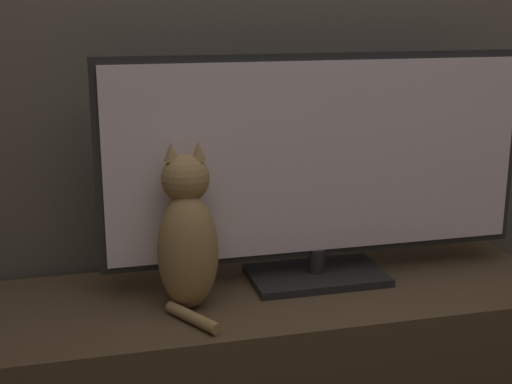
% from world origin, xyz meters
% --- Properties ---
extents(tv_stand, '(1.45, 0.49, 0.52)m').
position_xyz_m(tv_stand, '(0.00, 0.93, 0.26)').
color(tv_stand, brown).
rests_on(tv_stand, ground_plane).
extents(tv, '(1.12, 0.21, 0.59)m').
position_xyz_m(tv, '(0.11, 0.99, 0.83)').
color(tv, black).
rests_on(tv, tv_stand).
extents(cat, '(0.15, 0.26, 0.40)m').
position_xyz_m(cat, '(-0.24, 0.90, 0.70)').
color(cat, '#997547').
rests_on(cat, tv_stand).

